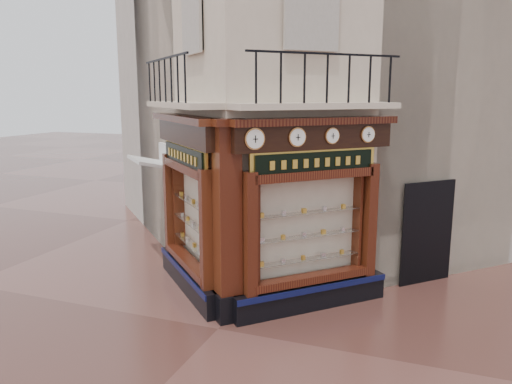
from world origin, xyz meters
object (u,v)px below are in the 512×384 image
at_px(clock_a, 255,139).
at_px(clock_b, 297,137).
at_px(awning, 155,260).
at_px(signboard_left, 184,156).
at_px(corner_pilaster, 227,224).
at_px(clock_c, 332,136).
at_px(clock_d, 368,134).
at_px(signboard_right, 315,162).

distance_m(clock_a, clock_b, 0.89).
height_order(awning, signboard_left, signboard_left).
xyz_separation_m(corner_pilaster, clock_b, (1.20, 0.60, 1.67)).
relative_size(clock_a, signboard_left, 0.19).
distance_m(clock_b, signboard_left, 2.75).
bearing_deg(clock_b, clock_c, 0.00).
height_order(clock_d, signboard_right, clock_d).
xyz_separation_m(clock_b, clock_c, (0.55, 0.55, 0.00)).
height_order(clock_d, awning, clock_d).
distance_m(corner_pilaster, awning, 4.67).
height_order(signboard_left, signboard_right, signboard_left).
height_order(corner_pilaster, signboard_left, corner_pilaster).
relative_size(clock_a, clock_c, 1.25).
bearing_deg(clock_c, clock_a, 180.00).
bearing_deg(signboard_right, clock_d, -5.43).
bearing_deg(clock_c, signboard_right, 160.29).
bearing_deg(corner_pilaster, signboard_right, -10.25).
bearing_deg(clock_d, signboard_right, 174.57).
bearing_deg(clock_d, clock_a, 180.00).
xyz_separation_m(corner_pilaster, clock_a, (0.58, -0.03, 1.67)).
xyz_separation_m(clock_a, clock_d, (1.79, 1.79, -0.00)).
relative_size(corner_pilaster, awning, 2.48).
relative_size(clock_a, clock_b, 1.09).
distance_m(clock_d, signboard_right, 1.28).
height_order(clock_c, clock_d, clock_d).
distance_m(corner_pilaster, signboard_left, 2.12).
height_order(clock_b, signboard_left, clock_b).
xyz_separation_m(corner_pilaster, signboard_right, (1.46, 1.01, 1.15)).
distance_m(clock_c, clock_d, 0.86).
height_order(corner_pilaster, signboard_right, corner_pilaster).
distance_m(signboard_left, signboard_right, 2.92).
bearing_deg(clock_a, signboard_left, 107.95).
height_order(clock_b, clock_c, clock_b).
xyz_separation_m(clock_b, awning, (-4.54, 2.03, -3.62)).
relative_size(clock_d, signboard_right, 0.16).
relative_size(clock_b, signboard_right, 0.18).
bearing_deg(awning, corner_pilaster, -173.23).
xyz_separation_m(clock_c, signboard_left, (-3.22, -0.14, -0.52)).
relative_size(clock_a, awning, 0.25).
bearing_deg(signboard_right, clock_c, -19.71).
bearing_deg(clock_c, clock_d, 0.00).
xyz_separation_m(clock_a, signboard_left, (-2.04, 1.04, -0.52)).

